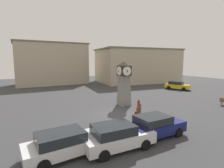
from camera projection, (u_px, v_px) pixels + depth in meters
ground_plane at (117, 114)px, 17.32m from camera, size 86.98×86.98×0.00m
clock_tower at (124, 83)px, 20.42m from camera, size 1.67×1.74×5.16m
bollard_near_tower at (136, 116)px, 15.20m from camera, size 0.30×0.30×0.88m
bollard_mid_row at (138, 111)px, 16.54m from camera, size 0.25×0.25×0.91m
bollard_far_row at (140, 108)px, 17.79m from camera, size 0.22×0.22×0.92m
bollard_end_row at (139, 104)px, 19.33m from camera, size 0.28×0.28×0.93m
car_navy_sedan at (65, 143)px, 9.53m from camera, size 4.70×2.36×1.43m
car_near_tower at (117, 136)px, 10.34m from camera, size 4.30×2.07×1.51m
car_by_building at (155, 126)px, 12.04m from camera, size 4.18×2.20×1.51m
car_far_lot at (177, 85)px, 32.02m from camera, size 3.49×4.57×1.48m
warehouse_blue_far at (52, 64)px, 39.13m from camera, size 15.76×7.96×9.21m
storefront_low_left at (137, 66)px, 43.85m from camera, size 19.97×13.02×8.11m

